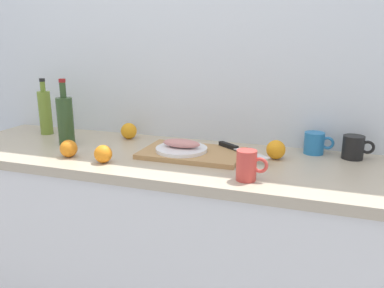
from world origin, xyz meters
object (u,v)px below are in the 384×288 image
fish_fillet (181,143)px  coffee_mug_1 (247,165)px  wine_bottle (65,119)px  orange_0 (103,154)px  chef_knife (236,148)px  olive_oil_bottle (45,111)px  white_plate (182,149)px  coffee_mug_0 (354,147)px  cutting_board (192,153)px  coffee_mug_2 (315,143)px

fish_fillet → coffee_mug_1: coffee_mug_1 is taller
wine_bottle → orange_0: bearing=-31.5°
chef_knife → orange_0: 0.56m
wine_bottle → orange_0: size_ratio=4.23×
fish_fillet → orange_0: orange_0 is taller
chef_knife → olive_oil_bottle: (-1.02, 0.05, 0.09)m
white_plate → fish_fillet: 0.03m
white_plate → coffee_mug_0: (0.69, 0.19, 0.02)m
fish_fillet → cutting_board: bearing=20.1°
cutting_board → olive_oil_bottle: bearing=171.8°
chef_knife → coffee_mug_0: (0.47, 0.11, 0.02)m
chef_knife → coffee_mug_2: coffee_mug_2 is taller
white_plate → coffee_mug_2: coffee_mug_2 is taller
white_plate → orange_0: 0.33m
white_plate → cutting_board: bearing=20.1°
wine_bottle → coffee_mug_2: (1.11, 0.22, -0.07)m
coffee_mug_0 → white_plate: bearing=-164.6°
coffee_mug_1 → cutting_board: bearing=141.6°
cutting_board → coffee_mug_1: bearing=-38.4°
cutting_board → coffee_mug_0: 0.67m
orange_0 → olive_oil_bottle: bearing=148.4°
coffee_mug_2 → olive_oil_bottle: bearing=-176.7°
cutting_board → coffee_mug_2: bearing=22.0°
chef_knife → orange_0: orange_0 is taller
white_plate → coffee_mug_1: (0.32, -0.21, 0.03)m
coffee_mug_0 → fish_fillet: bearing=-164.6°
olive_oil_bottle → coffee_mug_1: size_ratio=2.58×
white_plate → coffee_mug_0: 0.71m
white_plate → wine_bottle: size_ratio=0.72×
olive_oil_bottle → orange_0: (0.54, -0.33, -0.08)m
cutting_board → olive_oil_bottle: size_ratio=1.48×
coffee_mug_1 → coffee_mug_2: (0.21, 0.42, -0.01)m
white_plate → chef_knife: (0.22, 0.08, 0.00)m
white_plate → orange_0: orange_0 is taller
cutting_board → white_plate: bearing=-159.9°
coffee_mug_0 → coffee_mug_2: bearing=170.9°
fish_fillet → orange_0: bearing=-143.0°
coffee_mug_2 → orange_0: size_ratio=1.73×
olive_oil_bottle → fish_fillet: bearing=-9.7°
olive_oil_bottle → coffee_mug_0: 1.49m
fish_fillet → wine_bottle: size_ratio=0.54×
white_plate → coffee_mug_1: 0.39m
cutting_board → white_plate: (-0.04, -0.02, 0.02)m
chef_knife → coffee_mug_1: (0.10, -0.29, 0.03)m
coffee_mug_0 → orange_0: coffee_mug_0 is taller
fish_fillet → orange_0: 0.33m
white_plate → olive_oil_bottle: bearing=170.3°
cutting_board → fish_fillet: fish_fillet is taller
chef_knife → orange_0: bearing=-113.8°
olive_oil_bottle → orange_0: olive_oil_bottle is taller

